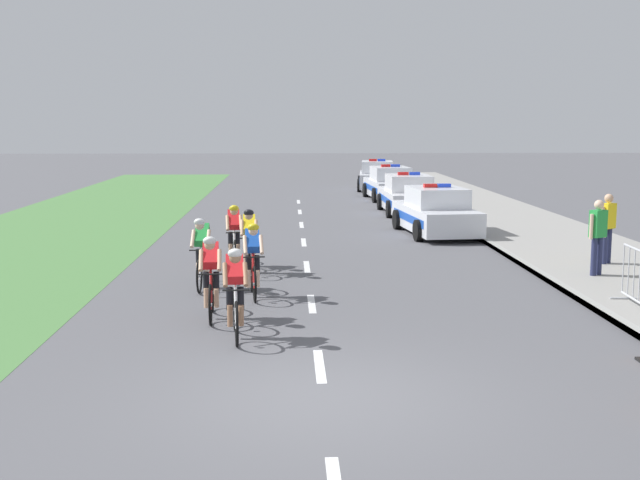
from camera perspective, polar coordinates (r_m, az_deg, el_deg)
ground_plane at (r=10.48m, az=0.26°, el=-11.06°), size 160.00×160.00×0.00m
sidewalk_slab at (r=25.33m, az=15.60°, el=0.29°), size 4.26×60.00×0.12m
kerb_edge at (r=24.78m, az=11.08°, el=0.29°), size 0.16×60.00×0.13m
grass_verge at (r=25.24m, az=-19.29°, el=-0.03°), size 7.00×60.00×0.01m
lane_markings_centre at (r=21.49m, az=-1.06°, el=-0.95°), size 0.14×29.60×0.01m
cyclist_lead at (r=13.04m, az=-6.02°, el=-3.62°), size 0.45×1.72×1.56m
cyclist_second at (r=14.40m, az=-7.74°, el=-2.51°), size 0.43×1.72×1.56m
cyclist_third at (r=16.08m, az=-4.77°, el=-1.32°), size 0.45×1.72×1.56m
cyclist_fourth at (r=17.03m, az=-8.36°, el=-0.84°), size 0.42×1.72×1.56m
cyclist_fifth at (r=18.62m, az=-5.03°, el=0.01°), size 0.42×1.72×1.56m
cyclist_sixth at (r=19.57m, az=-6.10°, el=0.40°), size 0.45×1.72×1.56m
police_car_nearest at (r=25.28m, az=8.20°, el=1.92°), size 2.31×4.55×1.59m
police_car_second at (r=30.99m, az=6.26°, el=3.13°), size 2.03×4.42×1.59m
police_car_third at (r=36.51m, az=4.97°, el=3.94°), size 2.18×4.49×1.59m
police_car_furthest at (r=41.76m, az=4.06°, el=4.50°), size 2.32×4.55×1.59m
spectator_closest at (r=20.34m, az=19.70°, el=1.10°), size 0.47×0.39×1.68m
spectator_back at (r=18.70m, az=19.07°, el=0.53°), size 0.49×0.37×1.68m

